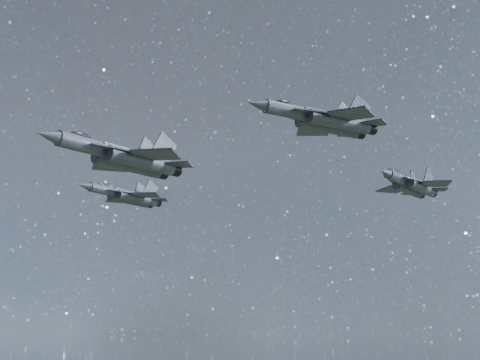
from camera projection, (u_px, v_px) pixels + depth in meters
jet_lead at (124, 157)px, 71.41m from camera, size 18.65×12.51×4.71m
jet_left at (127, 196)px, 100.50m from camera, size 15.72×10.46×4.00m
jet_right at (324, 120)px, 68.23m from camera, size 15.69×11.21×4.01m
jet_slot at (411, 185)px, 91.72m from camera, size 15.70×10.42×4.00m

